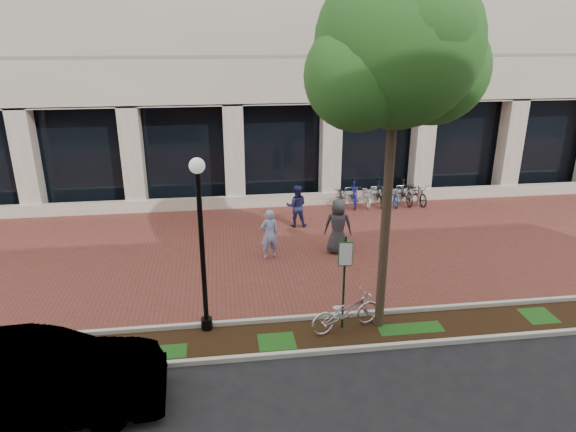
{
  "coord_description": "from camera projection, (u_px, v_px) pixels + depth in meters",
  "views": [
    {
      "loc": [
        -2.57,
        -15.68,
        6.91
      ],
      "look_at": [
        -0.55,
        -0.8,
        1.47
      ],
      "focal_mm": 32.0,
      "sensor_mm": 36.0,
      "label": 1
    }
  ],
  "objects": [
    {
      "name": "planting_strip",
      "position": [
        335.0,
        334.0,
        12.4
      ],
      "size": [
        40.0,
        1.5,
        0.01
      ],
      "primitive_type": "cube",
      "color": "black",
      "rests_on": "ground"
    },
    {
      "name": "ground",
      "position": [
        301.0,
        248.0,
        17.29
      ],
      "size": [
        120.0,
        120.0,
        0.0
      ],
      "primitive_type": "plane",
      "color": "black",
      "rests_on": "ground"
    },
    {
      "name": "parking_sign",
      "position": [
        344.0,
        271.0,
        12.13
      ],
      "size": [
        0.34,
        0.07,
        2.44
      ],
      "rotation": [
        0.0,
        0.0,
        -0.1
      ],
      "color": "#133417",
      "rests_on": "ground"
    },
    {
      "name": "street_tree",
      "position": [
        399.0,
        56.0,
        10.63
      ],
      "size": [
        4.16,
        3.47,
        8.38
      ],
      "color": "#483A29",
      "rests_on": "ground"
    },
    {
      "name": "brick_plaza",
      "position": [
        301.0,
        248.0,
        17.29
      ],
      "size": [
        40.0,
        9.0,
        0.01
      ],
      "primitive_type": "cube",
      "color": "brown",
      "rests_on": "ground"
    },
    {
      "name": "bike_rack_cluster",
      "position": [
        380.0,
        194.0,
        21.45
      ],
      "size": [
        4.15,
        1.79,
        0.99
      ],
      "rotation": [
        0.0,
        0.0,
        -0.11
      ],
      "color": "black",
      "rests_on": "ground"
    },
    {
      "name": "curb_street_side",
      "position": [
        343.0,
        350.0,
        11.68
      ],
      "size": [
        40.0,
        0.12,
        0.12
      ],
      "primitive_type": "cube",
      "color": "beige",
      "rests_on": "ground"
    },
    {
      "name": "sedan_near_curb",
      "position": [
        35.0,
        381.0,
        9.52
      ],
      "size": [
        4.8,
        1.92,
        1.55
      ],
      "primitive_type": "imported",
      "rotation": [
        0.0,
        0.0,
        1.63
      ],
      "color": "silver",
      "rests_on": "ground"
    },
    {
      "name": "curb_plaza_side",
      "position": [
        329.0,
        316.0,
        13.08
      ],
      "size": [
        40.0,
        0.12,
        0.12
      ],
      "primitive_type": "cube",
      "color": "beige",
      "rests_on": "ground"
    },
    {
      "name": "locked_bicycle",
      "position": [
        346.0,
        312.0,
        12.44
      ],
      "size": [
        1.98,
        1.17,
        0.98
      ],
      "primitive_type": "imported",
      "rotation": [
        0.0,
        0.0,
        1.86
      ],
      "color": "silver",
      "rests_on": "ground"
    },
    {
      "name": "bollard",
      "position": [
        419.0,
        196.0,
        21.18
      ],
      "size": [
        0.12,
        0.12,
        0.95
      ],
      "color": "silver",
      "rests_on": "ground"
    },
    {
      "name": "pedestrian_right",
      "position": [
        338.0,
        226.0,
        16.66
      ],
      "size": [
        1.02,
        0.79,
        1.85
      ],
      "primitive_type": "imported",
      "rotation": [
        0.0,
        0.0,
        2.9
      ],
      "color": "#2C2B31",
      "rests_on": "ground"
    },
    {
      "name": "lamppost",
      "position": [
        201.0,
        237.0,
        11.79
      ],
      "size": [
        0.36,
        0.36,
        4.31
      ],
      "color": "black",
      "rests_on": "ground"
    },
    {
      "name": "pedestrian_mid",
      "position": [
        296.0,
        206.0,
        18.98
      ],
      "size": [
        0.85,
        0.7,
        1.6
      ],
      "primitive_type": "imported",
      "rotation": [
        0.0,
        0.0,
        3.01
      ],
      "color": "#1D1F49",
      "rests_on": "ground"
    },
    {
      "name": "pedestrian_left",
      "position": [
        269.0,
        234.0,
        16.33
      ],
      "size": [
        0.67,
        0.52,
        1.63
      ],
      "primitive_type": "imported",
      "rotation": [
        0.0,
        0.0,
        3.38
      ],
      "color": "#94A5DC",
      "rests_on": "ground"
    }
  ]
}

